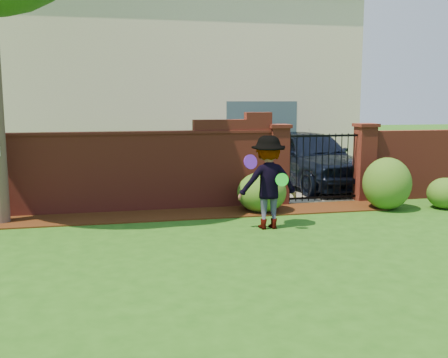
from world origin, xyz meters
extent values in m
cube|color=#205114|center=(0.00, 0.00, -0.01)|extent=(80.00, 80.00, 0.01)
cube|color=#321709|center=(-0.95, 3.34, 0.01)|extent=(11.10, 1.08, 0.03)
cube|color=maroon|center=(-2.15, 4.00, 0.85)|extent=(8.70, 0.25, 1.70)
cube|color=maroon|center=(1.30, 4.00, 1.85)|extent=(1.80, 0.25, 0.30)
cube|color=maroon|center=(1.90, 4.00, 2.08)|extent=(0.60, 0.25, 0.16)
cube|color=maroon|center=(-2.15, 4.00, 1.73)|extent=(8.70, 0.31, 0.06)
cube|color=maroon|center=(6.60, 4.00, 0.85)|extent=(4.00, 0.25, 1.70)
cube|color=maroon|center=(2.40, 4.00, 0.90)|extent=(0.42, 0.42, 1.80)
cube|color=maroon|center=(2.40, 4.00, 1.84)|extent=(0.50, 0.50, 0.08)
cube|color=maroon|center=(4.60, 4.00, 0.90)|extent=(0.42, 0.42, 1.80)
cube|color=maroon|center=(4.60, 4.00, 1.84)|extent=(0.50, 0.50, 0.08)
cylinder|color=black|center=(2.69, 4.00, 0.85)|extent=(0.02, 0.02, 1.60)
cylinder|color=black|center=(2.85, 4.00, 0.85)|extent=(0.02, 0.02, 1.60)
cylinder|color=black|center=(3.01, 4.00, 0.85)|extent=(0.02, 0.02, 1.60)
cylinder|color=black|center=(3.18, 4.00, 0.85)|extent=(0.02, 0.02, 1.60)
cylinder|color=black|center=(3.34, 4.00, 0.85)|extent=(0.02, 0.02, 1.60)
cylinder|color=black|center=(3.50, 4.00, 0.85)|extent=(0.02, 0.02, 1.60)
cylinder|color=black|center=(3.66, 4.00, 0.85)|extent=(0.02, 0.02, 1.60)
cylinder|color=black|center=(3.82, 4.00, 0.85)|extent=(0.02, 0.02, 1.60)
cylinder|color=black|center=(3.99, 4.00, 0.85)|extent=(0.02, 0.02, 1.60)
cylinder|color=black|center=(4.15, 4.00, 0.85)|extent=(0.02, 0.02, 1.60)
cylinder|color=black|center=(4.31, 4.00, 0.85)|extent=(0.02, 0.02, 1.60)
cube|color=black|center=(3.50, 4.00, 0.12)|extent=(1.78, 0.03, 0.05)
cube|color=black|center=(3.50, 4.00, 1.60)|extent=(1.78, 0.03, 0.05)
cube|color=slate|center=(3.50, 8.00, 0.01)|extent=(3.20, 8.00, 0.01)
cube|color=beige|center=(1.00, 12.00, 3.00)|extent=(12.00, 6.00, 6.00)
cube|color=#384C5B|center=(3.50, 9.05, 1.20)|extent=(2.40, 0.12, 2.40)
imported|color=black|center=(4.11, 6.06, 0.82)|extent=(2.68, 5.04, 1.63)
ellipsoid|color=#235419|center=(1.78, 3.25, 0.44)|extent=(1.08, 1.08, 0.88)
ellipsoid|color=#235419|center=(4.59, 2.91, 0.59)|extent=(1.07, 1.07, 1.17)
ellipsoid|color=#235419|center=(5.93, 2.71, 0.35)|extent=(0.79, 0.79, 0.70)
imported|color=gray|center=(1.48, 1.82, 0.89)|extent=(1.15, 0.67, 1.78)
cylinder|color=#5C1DBA|center=(1.06, 1.59, 1.32)|extent=(0.28, 0.14, 0.27)
cylinder|color=green|center=(1.65, 1.53, 0.98)|extent=(0.24, 0.16, 0.24)
camera|label=1|loc=(-1.46, -7.45, 2.43)|focal=41.63mm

